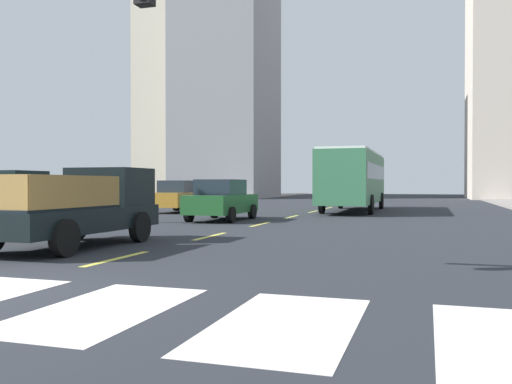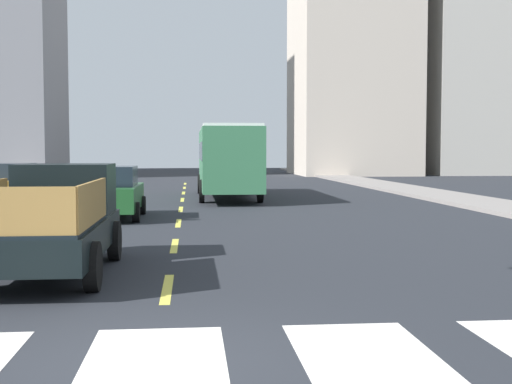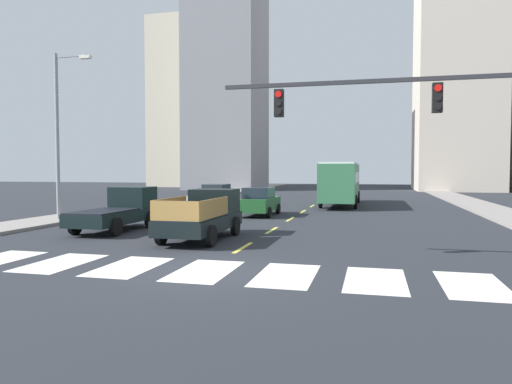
{
  "view_description": "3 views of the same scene",
  "coord_description": "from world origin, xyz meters",
  "px_view_note": "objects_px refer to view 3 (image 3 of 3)",
  "views": [
    {
      "loc": [
        6.07,
        -5.75,
        1.53
      ],
      "look_at": [
        2.07,
        6.9,
        1.34
      ],
      "focal_mm": 38.25,
      "sensor_mm": 36.0,
      "label": 1
    },
    {
      "loc": [
        0.39,
        -7.04,
        2.24
      ],
      "look_at": [
        1.68,
        6.41,
        1.41
      ],
      "focal_mm": 47.97,
      "sensor_mm": 36.0,
      "label": 2
    },
    {
      "loc": [
        4.5,
        -12.22,
        2.81
      ],
      "look_at": [
        -2.98,
        17.98,
        1.32
      ],
      "focal_mm": 33.11,
      "sensor_mm": 36.0,
      "label": 3
    }
  ],
  "objects_px": {
    "pickup_dark": "(120,210)",
    "streetlight_left": "(60,129)",
    "city_bus": "(341,180)",
    "traffic_signal_gantry": "(487,116)",
    "sedan_near_left": "(217,196)",
    "sedan_near_right": "(259,201)",
    "pickup_stakebed": "(205,215)"
  },
  "relations": [
    {
      "from": "traffic_signal_gantry",
      "to": "sedan_near_left",
      "type": "bearing_deg",
      "value": 127.0
    },
    {
      "from": "pickup_stakebed",
      "to": "traffic_signal_gantry",
      "type": "height_order",
      "value": "traffic_signal_gantry"
    },
    {
      "from": "sedan_near_left",
      "to": "streetlight_left",
      "type": "height_order",
      "value": "streetlight_left"
    },
    {
      "from": "sedan_near_left",
      "to": "sedan_near_right",
      "type": "bearing_deg",
      "value": -51.79
    },
    {
      "from": "pickup_stakebed",
      "to": "pickup_dark",
      "type": "distance_m",
      "value": 5.05
    },
    {
      "from": "traffic_signal_gantry",
      "to": "pickup_dark",
      "type": "bearing_deg",
      "value": 159.7
    },
    {
      "from": "pickup_stakebed",
      "to": "sedan_near_left",
      "type": "xyz_separation_m",
      "value": [
        -4.65,
        15.36,
        -0.08
      ]
    },
    {
      "from": "city_bus",
      "to": "streetlight_left",
      "type": "bearing_deg",
      "value": -130.42
    },
    {
      "from": "pickup_dark",
      "to": "traffic_signal_gantry",
      "type": "distance_m",
      "value": 15.81
    },
    {
      "from": "traffic_signal_gantry",
      "to": "streetlight_left",
      "type": "bearing_deg",
      "value": 158.23
    },
    {
      "from": "pickup_dark",
      "to": "city_bus",
      "type": "distance_m",
      "value": 19.73
    },
    {
      "from": "pickup_stakebed",
      "to": "traffic_signal_gantry",
      "type": "bearing_deg",
      "value": -22.25
    },
    {
      "from": "sedan_near_left",
      "to": "traffic_signal_gantry",
      "type": "distance_m",
      "value": 24.11
    },
    {
      "from": "pickup_dark",
      "to": "sedan_near_right",
      "type": "relative_size",
      "value": 1.18
    },
    {
      "from": "sedan_near_right",
      "to": "city_bus",
      "type": "bearing_deg",
      "value": 68.17
    },
    {
      "from": "sedan_near_left",
      "to": "streetlight_left",
      "type": "distance_m",
      "value": 13.05
    },
    {
      "from": "traffic_signal_gantry",
      "to": "streetlight_left",
      "type": "xyz_separation_m",
      "value": [
        -19.41,
        7.75,
        0.68
      ]
    },
    {
      "from": "city_bus",
      "to": "sedan_near_right",
      "type": "bearing_deg",
      "value": -112.4
    },
    {
      "from": "sedan_near_right",
      "to": "traffic_signal_gantry",
      "type": "bearing_deg",
      "value": -51.25
    },
    {
      "from": "pickup_dark",
      "to": "traffic_signal_gantry",
      "type": "height_order",
      "value": "traffic_signal_gantry"
    },
    {
      "from": "sedan_near_left",
      "to": "sedan_near_right",
      "type": "relative_size",
      "value": 1.0
    },
    {
      "from": "city_bus",
      "to": "pickup_dark",
      "type": "bearing_deg",
      "value": -114.98
    },
    {
      "from": "pickup_stakebed",
      "to": "streetlight_left",
      "type": "relative_size",
      "value": 0.58
    },
    {
      "from": "pickup_dark",
      "to": "sedan_near_right",
      "type": "height_order",
      "value": "pickup_dark"
    },
    {
      "from": "city_bus",
      "to": "sedan_near_left",
      "type": "height_order",
      "value": "city_bus"
    },
    {
      "from": "sedan_near_left",
      "to": "sedan_near_right",
      "type": "distance_m",
      "value": 7.22
    },
    {
      "from": "pickup_dark",
      "to": "pickup_stakebed",
      "type": "bearing_deg",
      "value": -17.93
    },
    {
      "from": "sedan_near_left",
      "to": "streetlight_left",
      "type": "bearing_deg",
      "value": -115.29
    },
    {
      "from": "pickup_dark",
      "to": "streetlight_left",
      "type": "distance_m",
      "value": 6.81
    },
    {
      "from": "sedan_near_right",
      "to": "pickup_dark",
      "type": "bearing_deg",
      "value": -117.25
    },
    {
      "from": "traffic_signal_gantry",
      "to": "sedan_near_right",
      "type": "bearing_deg",
      "value": 125.94
    },
    {
      "from": "streetlight_left",
      "to": "city_bus",
      "type": "bearing_deg",
      "value": 47.34
    }
  ]
}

